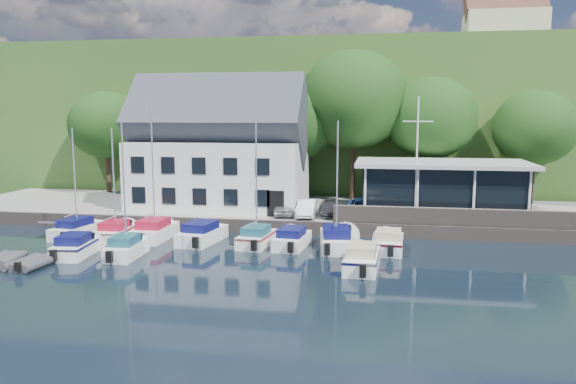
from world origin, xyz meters
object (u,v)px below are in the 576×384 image
car_blue (363,207)px  boat_r2_4 (362,256)px  club_pavilion (441,188)px  boat_r1_6 (337,180)px  car_silver (283,207)px  dinghy_0 (5,258)px  boat_r2_1 (124,189)px  boat_r2_0 (76,245)px  boat_r1_5 (292,237)px  flagpole (417,159)px  boat_r1_1 (114,181)px  dinghy_1 (31,262)px  harbor_building (220,155)px  car_dgrey (330,209)px  boat_r1_7 (388,240)px  boat_r1_2 (153,175)px  boat_r1_4 (256,183)px  boat_r1_0 (75,178)px  car_white (307,208)px  boat_r1_3 (202,232)px

car_blue → boat_r2_4: 11.22m
club_pavilion → boat_r1_6: size_ratio=1.46×
car_silver → dinghy_0: size_ratio=1.33×
boat_r2_1 → boat_r2_4: (14.46, -0.33, -3.54)m
car_blue → boat_r2_0: bearing=-154.2°
boat_r2_4 → boat_r1_5: bearing=139.7°
flagpole → boat_r1_1: bearing=-164.7°
boat_r1_1 → boat_r1_5: (12.57, -0.18, -3.49)m
club_pavilion → dinghy_1: bearing=-146.3°
harbor_building → boat_r1_1: 10.52m
car_silver → flagpole: size_ratio=0.42×
flagpole → dinghy_0: flagpole is taller
car_dgrey → boat_r1_7: size_ratio=0.70×
car_silver → boat_r1_2: bearing=-157.8°
club_pavilion → boat_r1_4: boat_r1_4 is taller
club_pavilion → boat_r2_4: 14.70m
car_dgrey → boat_r2_4: car_dgrey is taller
harbor_building → club_pavilion: (18.00, -0.50, -2.30)m
car_dgrey → dinghy_0: 22.44m
boat_r1_1 → boat_r2_1: (2.87, -4.35, 0.10)m
boat_r1_1 → dinghy_0: size_ratio=2.93×
boat_r1_6 → boat_r1_0: bearing=170.6°
boat_r1_1 → boat_r1_7: size_ratio=1.53×
car_white → club_pavilion: bearing=13.8°
harbor_building → flagpole: 16.28m
boat_r1_1 → harbor_building: bearing=57.2°
boat_r1_2 → boat_r1_7: size_ratio=1.66×
boat_r1_1 → boat_r1_6: boat_r1_6 is taller
club_pavilion → dinghy_0: club_pavilion is taller
boat_r1_4 → boat_r1_7: bearing=7.6°
boat_r2_1 → car_silver: bearing=49.5°
harbor_building → boat_r1_5: (7.64, -9.41, -4.67)m
car_silver → boat_r1_5: size_ratio=0.70×
club_pavilion → boat_r1_1: 24.55m
boat_r1_3 → boat_r2_0: size_ratio=1.18×
car_blue → dinghy_0: car_blue is taller
boat_r1_1 → boat_r1_6: size_ratio=0.92×
car_dgrey → boat_r1_5: car_dgrey is taller
boat_r1_5 → boat_r2_1: size_ratio=0.64×
harbor_building → boat_r1_3: (1.31, -9.01, -4.60)m
boat_r1_0 → boat_r2_4: size_ratio=1.41×
car_dgrey → boat_r1_4: 8.26m
club_pavilion → boat_r1_7: size_ratio=2.42×
boat_r1_6 → boat_r1_7: boat_r1_6 is taller
boat_r2_0 → dinghy_1: boat_r2_0 is taller
car_silver → boat_r1_1: bearing=-162.2°
harbor_building → car_blue: size_ratio=3.48×
boat_r2_1 → boat_r1_0: bearing=138.7°
car_dgrey → boat_r1_0: 18.79m
boat_r1_0 → boat_r2_1: boat_r2_1 is taller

